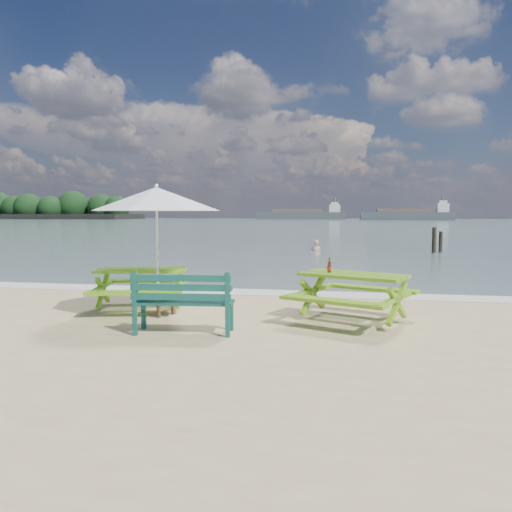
% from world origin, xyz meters
% --- Properties ---
extents(sea, '(300.00, 300.00, 0.00)m').
position_xyz_m(sea, '(0.00, 85.00, 0.00)').
color(sea, slate).
rests_on(sea, ground).
extents(foam_strip, '(22.00, 0.90, 0.01)m').
position_xyz_m(foam_strip, '(0.00, 4.60, 0.01)').
color(foam_strip, silver).
rests_on(foam_strip, ground).
extents(island_headland, '(90.00, 22.00, 7.60)m').
position_xyz_m(island_headland, '(-110.00, 140.00, 3.26)').
color(island_headland, black).
rests_on(island_headland, ground).
extents(picnic_table_left, '(2.05, 2.19, 0.80)m').
position_xyz_m(picnic_table_left, '(-1.50, 2.13, 0.38)').
color(picnic_table_left, '#68AC1A').
rests_on(picnic_table_left, ground).
extents(picnic_table_right, '(2.37, 2.47, 0.83)m').
position_xyz_m(picnic_table_right, '(2.49, 1.77, 0.40)').
color(picnic_table_right, '#629616').
rests_on(picnic_table_right, ground).
extents(park_bench, '(1.57, 0.68, 0.94)m').
position_xyz_m(park_bench, '(-0.09, 0.52, 0.29)').
color(park_bench, '#0F413A').
rests_on(park_bench, ground).
extents(side_table, '(0.61, 0.61, 0.30)m').
position_xyz_m(side_table, '(-1.00, 1.73, 0.16)').
color(side_table, brown).
rests_on(side_table, ground).
extents(patio_umbrella, '(3.06, 3.06, 2.32)m').
position_xyz_m(patio_umbrella, '(-1.00, 1.73, 2.11)').
color(patio_umbrella, silver).
rests_on(patio_umbrella, ground).
extents(beer_bottle, '(0.07, 0.07, 0.27)m').
position_xyz_m(beer_bottle, '(2.08, 1.87, 0.92)').
color(beer_bottle, brown).
rests_on(beer_bottle, picnic_table_right).
extents(swimmer, '(0.60, 0.40, 1.61)m').
position_xyz_m(swimmer, '(0.80, 18.05, -0.26)').
color(swimmer, tan).
rests_on(swimmer, ground).
extents(mooring_pilings, '(0.58, 0.78, 1.39)m').
position_xyz_m(mooring_pilings, '(6.49, 17.96, 0.45)').
color(mooring_pilings, black).
rests_on(mooring_pilings, ground).
extents(cargo_ships, '(114.69, 38.68, 4.40)m').
position_xyz_m(cargo_ships, '(34.62, 125.87, 1.18)').
color(cargo_ships, '#3C4247').
rests_on(cargo_ships, ground).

